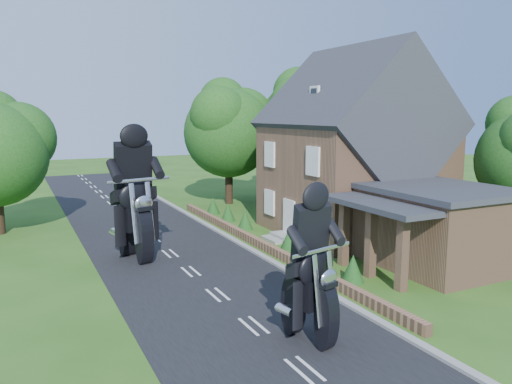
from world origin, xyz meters
name	(u,v)px	position (x,y,z in m)	size (l,w,h in m)	color
ground	(218,295)	(0.00, 0.00, 0.00)	(120.00, 120.00, 0.00)	#295117
road	(218,295)	(0.00, 0.00, 0.01)	(7.00, 80.00, 0.02)	black
kerb	(303,279)	(3.65, 0.00, 0.06)	(0.30, 80.00, 0.12)	gray
garden_wall	(261,244)	(4.30, 5.00, 0.20)	(0.30, 22.00, 0.40)	#91664A
house	(354,154)	(10.49, 6.00, 4.34)	(9.54, 8.64, 10.24)	#91664A
annex	(437,226)	(9.87, -0.80, 1.77)	(7.05, 5.94, 3.44)	#91664A
tree_house_right	(406,135)	(16.65, 8.62, 5.19)	(6.51, 6.00, 8.40)	black
tree_behind_house	(311,118)	(14.18, 16.14, 6.23)	(7.81, 7.20, 10.08)	black
tree_behind_left	(233,125)	(8.16, 17.13, 5.73)	(6.94, 6.40, 9.16)	black
tree_far_road	(1,145)	(-6.86, 14.11, 4.84)	(6.08, 5.60, 7.84)	black
shrub_a	(353,268)	(5.30, -1.00, 0.55)	(0.90, 0.90, 1.10)	#143E13
shrub_b	(318,253)	(5.30, 1.50, 0.55)	(0.90, 0.90, 1.10)	#143E13
shrub_c	(289,240)	(5.30, 4.00, 0.55)	(0.90, 0.90, 1.10)	#143E13
shrub_d	(245,220)	(5.30, 9.00, 0.55)	(0.90, 0.90, 1.10)	#143E13
shrub_e	(228,212)	(5.30, 11.50, 0.55)	(0.90, 0.90, 1.10)	#143E13
shrub_f	(213,205)	(5.30, 14.00, 0.55)	(0.90, 0.90, 1.10)	#143E13
motorcycle_lead	(309,319)	(0.97, -4.68, 0.70)	(0.38, 1.51, 1.41)	black
motorcycle_follow	(136,240)	(-1.64, 5.72, 0.91)	(0.50, 1.96, 1.83)	black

